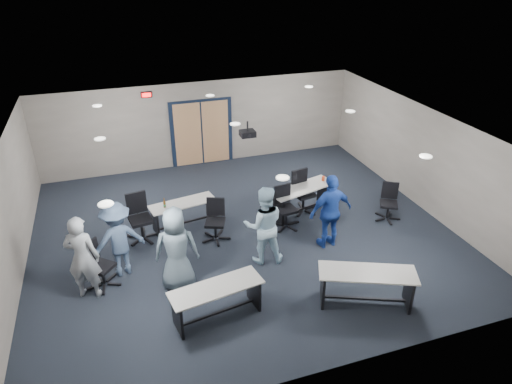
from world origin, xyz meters
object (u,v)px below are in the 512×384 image
object	(u,v)px
person_lightblue	(264,225)
person_plaid	(176,249)
chair_back_d	(304,192)
table_front_right	(366,282)
person_back	(118,239)
chair_back_a	(140,218)
table_back_right	(302,195)
person_navy	(331,211)
table_front_left	(217,297)
table_back_left	(183,210)
chair_loose_left	(101,265)
chair_back_b	(215,221)
chair_loose_right	(389,203)
chair_back_c	(286,208)
person_gray	(83,257)

from	to	relation	value
person_lightblue	person_plaid	bearing A→B (deg)	20.11
chair_back_d	person_lightblue	size ratio (longest dim) A/B	0.63
table_front_right	person_back	size ratio (longest dim) A/B	1.15
chair_back_a	person_back	world-z (taller)	person_back
table_back_right	person_navy	size ratio (longest dim) A/B	1.07
table_front_left	chair_back_a	world-z (taller)	chair_back_a
table_back_left	table_front_right	bearing A→B (deg)	-64.58
table_front_left	chair_loose_left	xyz separation A→B (m)	(-2.02, 1.66, 0.02)
table_front_left	chair_back_a	xyz separation A→B (m)	(-1.06, 3.19, 0.09)
table_front_right	chair_loose_left	xyz separation A→B (m)	(-4.88, 2.21, -0.00)
chair_back_b	person_lightblue	size ratio (longest dim) A/B	0.56
chair_loose_right	chair_back_c	bearing A→B (deg)	-160.67
table_front_left	person_back	size ratio (longest dim) A/B	1.07
table_back_right	chair_back_a	world-z (taller)	chair_back_a
chair_back_d	table_front_right	bearing A→B (deg)	-105.19
person_gray	table_back_right	bearing A→B (deg)	-144.05
chair_back_b	person_plaid	distance (m)	1.88
table_back_right	person_gray	bearing A→B (deg)	-178.54
chair_back_b	chair_back_c	size ratio (longest dim) A/B	0.95
table_front_left	person_gray	world-z (taller)	person_gray
table_back_right	person_plaid	xyz separation A→B (m)	(-3.63, -1.98, 0.40)
person_navy	person_back	size ratio (longest dim) A/B	1.07
chair_loose_right	chair_back_b	bearing A→B (deg)	-156.31
table_front_left	table_front_right	distance (m)	2.91
person_back	chair_back_c	bearing A→B (deg)	175.96
chair_back_c	person_plaid	distance (m)	3.32
person_lightblue	person_back	bearing A→B (deg)	1.75
chair_back_c	chair_loose_left	distance (m)	4.56
chair_loose_left	person_gray	size ratio (longest dim) A/B	0.56
chair_loose_left	person_plaid	bearing A→B (deg)	-66.72
chair_back_d	person_navy	bearing A→B (deg)	-103.05
chair_loose_left	person_lightblue	size ratio (longest dim) A/B	0.56
chair_back_b	table_front_left	bearing A→B (deg)	-81.68
chair_back_b	chair_back_d	distance (m)	2.62
table_back_left	person_gray	world-z (taller)	person_gray
chair_back_a	chair_loose_left	xyz separation A→B (m)	(-0.96, -1.53, -0.07)
table_front_right	chair_back_b	bearing A→B (deg)	148.69
chair_loose_left	person_gray	bearing A→B (deg)	167.24
table_front_left	chair_back_b	xyz separation A→B (m)	(0.62, 2.60, 0.03)
table_back_right	chair_back_c	bearing A→B (deg)	-157.19
chair_back_a	table_front_left	bearing A→B (deg)	-80.48
chair_back_c	table_front_left	bearing A→B (deg)	-139.97
table_front_right	person_gray	size ratio (longest dim) A/B	1.07
table_front_left	chair_loose_right	xyz separation A→B (m)	(5.09, 2.10, 0.00)
chair_back_d	person_gray	size ratio (longest dim) A/B	0.63
chair_back_d	table_back_left	bearing A→B (deg)	164.79
person_lightblue	chair_loose_right	bearing A→B (deg)	-158.23
chair_loose_right	person_plaid	world-z (taller)	person_plaid
table_front_right	table_back_left	distance (m)	4.92
table_front_left	chair_loose_left	size ratio (longest dim) A/B	1.79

